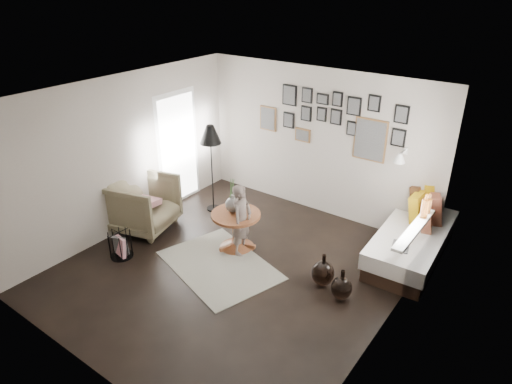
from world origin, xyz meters
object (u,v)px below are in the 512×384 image
Objects in this scene: floor_lamp at (210,138)px; armchair at (143,204)px; pedestal_table at (236,232)px; magazine_basket at (120,245)px; child at (242,220)px; daybed at (414,237)px; demijohn_small at (341,288)px; demijohn_large at (323,273)px; vase at (232,202)px.

armchair is at bearing -112.67° from floor_lamp.
pedestal_table is 0.48× the size of floor_lamp.
child reaches higher than magazine_basket.
daybed is at bearing -64.39° from child.
floor_lamp is at bearing 48.41° from child.
armchair is at bearing 92.42° from child.
armchair is 0.62× the size of floor_lamp.
floor_lamp is 3.65× the size of demijohn_small.
armchair is 3.27m from demijohn_large.
demijohn_large reaches higher than demijohn_small.
floor_lamp is (-3.50, -0.69, 1.07)m from daybed.
vase is at bearing 177.80° from demijohn_large.
vase is at bearing 165.96° from pedestal_table.
floor_lamp reaches higher than vase.
demijohn_small is at bearing -16.78° from floor_lamp.
pedestal_table is 0.67× the size of child.
daybed is 4.43m from armchair.
pedestal_table is 1.84× the size of magazine_basket.
demijohn_large is at bearing -2.20° from vase.
vase is 2.11m from demijohn_small.
magazine_basket is (0.38, -0.81, -0.25)m from armchair.
armchair is 0.93m from magazine_basket.
floor_lamp reaches higher than child.
pedestal_table is 1.80m from magazine_basket.
magazine_basket is at bearing 120.15° from child.
pedestal_table is 2.76m from daybed.
floor_lamp is (-1.07, 0.74, 0.62)m from vase.
magazine_basket is at bearing -135.44° from pedestal_table.
floor_lamp is at bearing 145.10° from vase.
pedestal_table is at bearing -14.04° from vase.
armchair is at bearing -164.91° from pedestal_table.
pedestal_table is 0.50m from vase.
demijohn_large is at bearing -16.50° from floor_lamp.
armchair is (-4.00, -1.90, 0.13)m from daybed.
child is at bearing -148.00° from daybed.
daybed is 2.67m from child.
daybed is at bearing 11.08° from floor_lamp.
demijohn_small is (1.93, -0.16, -0.11)m from pedestal_table.
child is (1.32, -0.83, -0.82)m from floor_lamp.
demijohn_small is (3.59, 0.28, -0.29)m from armchair.
demijohn_large reaches higher than magazine_basket.
vase is 1.67m from armchair.
magazine_basket is at bearing -133.14° from vase.
magazine_basket is 0.87× the size of demijohn_large.
armchair is 2.27× the size of demijohn_small.
armchair is 2.06× the size of demijohn_large.
demijohn_large is at bearing -120.06° from daybed.
vase reaches higher than child.
floor_lamp reaches higher than daybed.
daybed is 2.17× the size of armchair.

